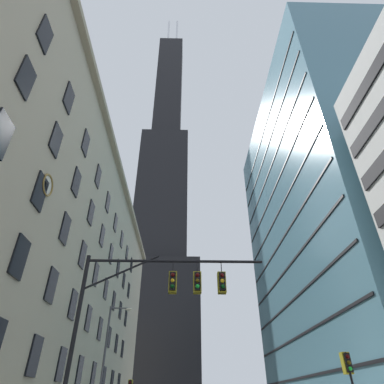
{
  "coord_description": "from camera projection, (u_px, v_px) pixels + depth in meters",
  "views": [
    {
      "loc": [
        -2.08,
        -13.59,
        1.63
      ],
      "look_at": [
        -1.51,
        10.79,
        17.62
      ],
      "focal_mm": 30.22,
      "sensor_mm": 36.0,
      "label": 1
    }
  ],
  "objects": [
    {
      "name": "traffic_signal_mast",
      "position": [
        162.0,
        297.0,
        15.57
      ],
      "size": [
        9.08,
        0.63,
        7.88
      ],
      "color": "black",
      "rests_on": "sidewalk_left"
    },
    {
      "name": "dark_skyscraper",
      "position": [
        161.0,
        227.0,
        125.89
      ],
      "size": [
        28.6,
        28.6,
        205.96
      ],
      "color": "black",
      "rests_on": "ground"
    },
    {
      "name": "glass_office_midrise",
      "position": [
        340.0,
        222.0,
        45.62
      ],
      "size": [
        17.65,
        36.73,
        46.16
      ],
      "color": "teal",
      "rests_on": "ground"
    },
    {
      "name": "station_building",
      "position": [
        29.0,
        274.0,
        36.89
      ],
      "size": [
        18.4,
        57.66,
        28.04
      ],
      "color": "#BCAF93",
      "rests_on": "ground"
    },
    {
      "name": "street_lamppost",
      "position": [
        108.0,
        352.0,
        25.91
      ],
      "size": [
        1.94,
        0.32,
        8.49
      ],
      "color": "#47474C",
      "rests_on": "sidewalk_left"
    },
    {
      "name": "traffic_light_near_right",
      "position": [
        348.0,
        368.0,
        16.93
      ],
      "size": [
        0.4,
        0.63,
        3.78
      ],
      "color": "black",
      "rests_on": "sidewalk_right"
    }
  ]
}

